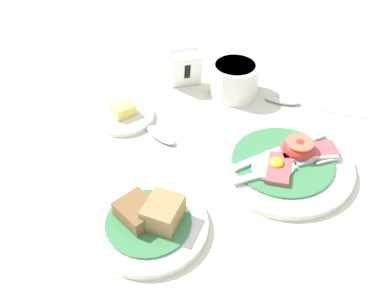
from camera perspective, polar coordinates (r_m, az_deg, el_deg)
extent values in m
plane|color=beige|center=(0.72, 7.60, -5.31)|extent=(3.00, 3.00, 0.00)
cylinder|color=silver|center=(0.75, 11.38, -2.52)|extent=(0.23, 0.23, 0.01)
cylinder|color=#3D7F4C|center=(0.75, 11.46, -2.07)|extent=(0.17, 0.17, 0.00)
cube|color=#BC5156|center=(0.72, 10.79, -2.92)|extent=(0.07, 0.08, 0.01)
cube|color=beige|center=(0.72, 9.53, -2.68)|extent=(0.05, 0.06, 0.01)
cube|color=#BC5156|center=(0.76, 14.59, -0.82)|extent=(0.10, 0.06, 0.01)
cube|color=beige|center=(0.75, 14.95, -1.61)|extent=(0.08, 0.04, 0.01)
ellipsoid|color=red|center=(0.75, 13.41, -0.52)|extent=(0.05, 0.05, 0.03)
cylinder|color=#DB664C|center=(0.74, 13.56, 0.18)|extent=(0.04, 0.04, 0.00)
ellipsoid|color=white|center=(0.72, 10.27, -2.82)|extent=(0.07, 0.06, 0.01)
ellipsoid|color=yellow|center=(0.72, 10.69, -2.36)|extent=(0.02, 0.02, 0.01)
cube|color=silver|center=(0.71, 9.11, -3.68)|extent=(0.11, 0.02, 0.00)
cube|color=silver|center=(0.74, 14.18, -2.34)|extent=(0.03, 0.02, 0.00)
cube|color=silver|center=(0.76, 16.88, -2.08)|extent=(0.04, 0.01, 0.00)
cube|color=silver|center=(0.76, 16.57, -1.69)|extent=(0.04, 0.01, 0.00)
cube|color=silver|center=(0.76, 16.26, -1.31)|extent=(0.04, 0.01, 0.00)
cube|color=silver|center=(0.74, 8.73, -1.73)|extent=(0.11, 0.02, 0.00)
cube|color=#9EA0A5|center=(0.79, 14.19, 0.53)|extent=(0.08, 0.03, 0.00)
cylinder|color=silver|center=(0.65, -5.52, -10.29)|extent=(0.17, 0.17, 0.01)
cylinder|color=#3D7F4C|center=(0.65, -5.56, -9.84)|extent=(0.12, 0.12, 0.00)
cube|color=brown|center=(0.64, -6.84, -8.65)|extent=(0.06, 0.07, 0.02)
cube|color=#9E7A4C|center=(0.63, -3.71, -8.65)|extent=(0.07, 0.07, 0.03)
cylinder|color=white|center=(0.89, 5.40, 8.19)|extent=(0.10, 0.10, 0.07)
cylinder|color=white|center=(0.88, 5.52, 9.78)|extent=(0.08, 0.08, 0.01)
cylinder|color=silver|center=(0.84, -8.61, 3.44)|extent=(0.11, 0.11, 0.01)
cube|color=#F4E06B|center=(0.83, -8.71, 4.31)|extent=(0.05, 0.04, 0.02)
cube|color=white|center=(0.90, -0.62, 9.05)|extent=(0.06, 0.03, 0.07)
cube|color=white|center=(0.92, -0.95, 9.83)|extent=(0.06, 0.03, 0.07)
cube|color=black|center=(0.89, -0.59, 9.19)|extent=(0.01, 0.01, 0.04)
cube|color=silver|center=(0.74, 1.34, -2.74)|extent=(0.05, 0.10, 0.01)
ellipsoid|color=silver|center=(0.79, -4.00, 1.18)|extent=(0.05, 0.07, 0.01)
cube|color=silver|center=(0.90, 17.89, 4.05)|extent=(0.09, 0.08, 0.01)
ellipsoid|color=silver|center=(0.89, 11.37, 5.54)|extent=(0.07, 0.07, 0.01)
cube|color=silver|center=(0.77, 23.20, -5.05)|extent=(0.02, 0.04, 0.00)
cube|color=silver|center=(0.76, 22.65, -5.09)|extent=(0.02, 0.04, 0.00)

